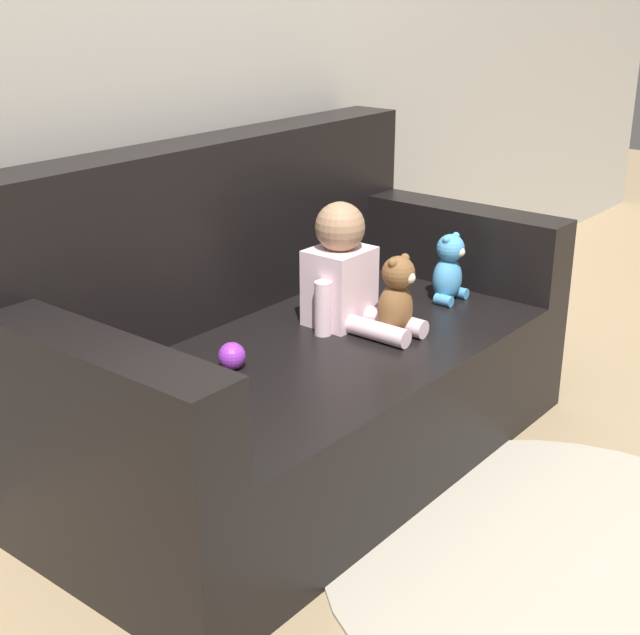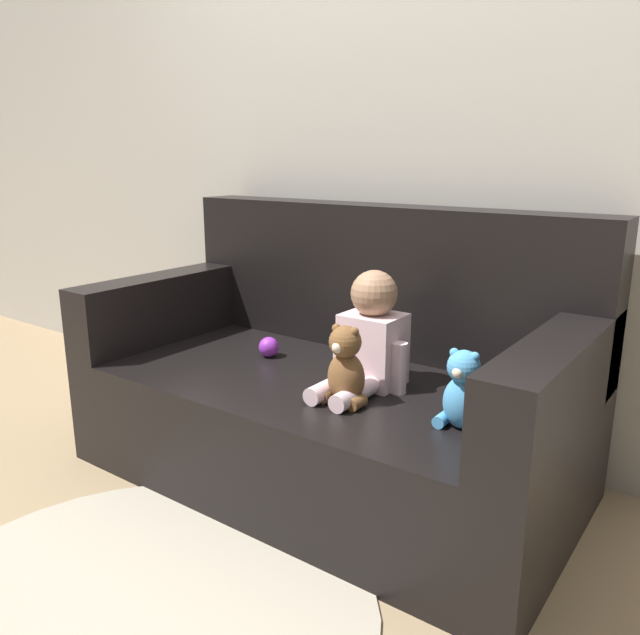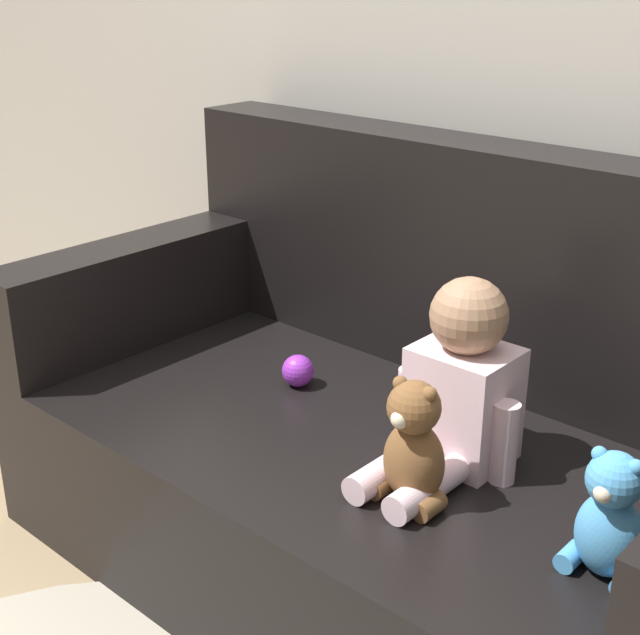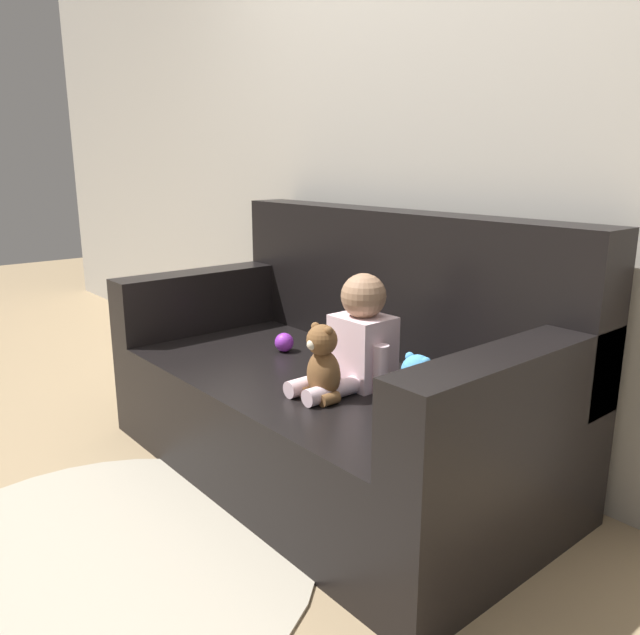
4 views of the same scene
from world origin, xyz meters
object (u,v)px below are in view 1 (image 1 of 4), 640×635
Objects in this scene: teddy_bear_brown at (397,298)px; toy_ball at (232,356)px; couch at (285,358)px; person_baby at (345,275)px; plush_toy_side at (449,270)px.

teddy_bear_brown reaches higher than toy_ball.
couch reaches higher than person_baby.
person_baby reaches higher than teddy_bear_brown.
plush_toy_side is 3.01× the size of toy_ball.
person_baby reaches higher than toy_ball.
toy_ball is at bearing 168.61° from plush_toy_side.
plush_toy_side reaches higher than toy_ball.
couch is 0.31m from toy_ball.
teddy_bear_brown is at bearing -50.60° from couch.
couch is 0.65m from plush_toy_side.
plush_toy_side is (0.39, -0.14, -0.05)m from person_baby.
couch is 0.39m from teddy_bear_brown.
person_baby is at bearing 160.32° from plush_toy_side.
person_baby is 5.02× the size of toy_ball.
couch reaches higher than toy_ball.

